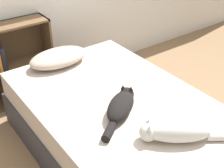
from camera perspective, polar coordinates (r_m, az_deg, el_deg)
ground_plane at (r=2.74m, az=1.99°, el=-12.95°), size 8.00×8.00×0.00m
bed at (r=2.56m, az=2.10°, el=-8.70°), size 1.26×2.10×0.55m
pillow at (r=2.93m, az=-9.76°, el=4.79°), size 0.56×0.32×0.14m
cat_light at (r=2.07m, az=11.44°, el=-8.56°), size 0.55×0.44×0.15m
cat_dark at (r=2.27m, az=1.65°, el=-3.93°), size 0.50×0.40×0.14m
bookshelf at (r=3.35m, az=-17.75°, el=4.03°), size 0.72×0.26×0.85m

